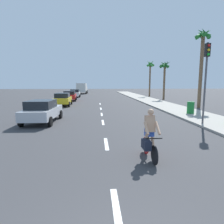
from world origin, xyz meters
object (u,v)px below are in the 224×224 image
Objects in this scene: parked_car_red at (70,95)px; parked_car_white at (75,93)px; cyclist at (149,137)px; palm_tree_distant at (150,69)px; delivery_truck at (82,88)px; palm_tree_mid at (202,48)px; parked_car_yellow at (63,99)px; palm_tree_far at (165,69)px; parked_car_silver at (42,110)px; traffic_signal at (206,69)px; trash_bin_far at (191,108)px.

parked_car_red is 8.31m from parked_car_white.
parked_car_red is (-6.15, 24.57, 0.01)m from cyclist.
delivery_truck is at bearing 139.97° from palm_tree_distant.
palm_tree_mid is at bearing -89.04° from palm_tree_distant.
palm_tree_distant reaches higher than parked_car_yellow.
palm_tree_far is (15.25, -20.86, 3.57)m from delivery_truck.
delivery_truck is at bearing 115.57° from palm_tree_mid.
delivery_truck is at bearing 92.30° from parked_car_silver.
cyclist is 0.29× the size of delivery_truck.
parked_car_yellow is 0.83× the size of traffic_signal.
palm_tree_mid is at bearing -89.36° from palm_tree_far.
parked_car_silver is at bearing 169.72° from traffic_signal.
parked_car_yellow is 22.73m from palm_tree_distant.
palm_tree_distant reaches higher than parked_car_silver.
palm_tree_mid reaches higher than traffic_signal.
palm_tree_distant reaches higher than cyclist.
traffic_signal is at bearing -8.24° from parked_car_silver.
palm_tree_far is (15.44, 7.91, 4.23)m from parked_car_yellow.
parked_car_red is at bearing -176.56° from palm_tree_far.
delivery_truck is (0.29, 21.80, 0.66)m from parked_car_red.
palm_tree_far reaches higher than parked_car_yellow.
palm_tree_mid reaches higher than parked_car_silver.
parked_car_yellow is at bearing 94.07° from parked_car_silver.
palm_tree_mid is at bearing -125.26° from cyclist.
traffic_signal is at bearing -102.32° from palm_tree_far.
trash_bin_far is at bearing -70.18° from delivery_truck.
parked_car_white is at bearing -80.79° from cyclist.
traffic_signal is at bearing -116.87° from palm_tree_mid.
palm_tree_mid is (15.75, -18.63, 5.62)m from parked_car_white.
parked_car_yellow and parked_car_red have the same top height.
cyclist is 0.21× the size of palm_tree_mid.
parked_car_silver is 1.02× the size of parked_car_yellow.
palm_tree_distant is at bearing 81.57° from traffic_signal.
parked_car_silver is at bearing -90.89° from parked_car_white.
cyclist is 7.77m from traffic_signal.
parked_car_white is at bearing 118.03° from trash_bin_far.
palm_tree_mid reaches higher than palm_tree_distant.
palm_tree_mid is (15.37, -32.12, 4.96)m from delivery_truck.
palm_tree_mid is 1.14× the size of palm_tree_distant.
delivery_truck is 35.96m from palm_tree_mid.
cyclist reaches higher than trash_bin_far.
traffic_signal reaches higher than parked_car_silver.
delivery_truck is 0.97× the size of palm_tree_far.
parked_car_silver and parked_car_white have the same top height.
palm_tree_far is at bearing 78.78° from trash_bin_far.
parked_car_silver is 30.80m from palm_tree_distant.
parked_car_white is at bearing 89.06° from parked_car_yellow.
parked_car_red is at bearing -149.16° from palm_tree_distant.
parked_car_yellow is 16.76m from traffic_signal.
parked_car_white is 17.79m from palm_tree_far.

